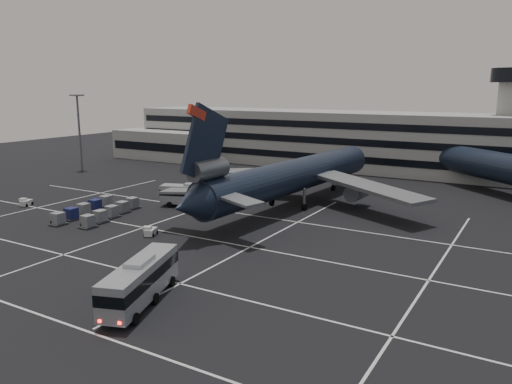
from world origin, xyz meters
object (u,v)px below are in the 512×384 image
Objects in this scene: trijet_main at (293,176)px; bus_near at (140,279)px; bus_far at (194,194)px; uld_cluster at (98,211)px; tug_a at (26,202)px.

trijet_main reaches higher than bus_near.
bus_far reaches higher than uld_cluster.
uld_cluster is (-28.52, 20.64, -1.45)m from bus_near.
uld_cluster is at bearing -15.68° from tug_a.
uld_cluster is at bearing 125.49° from bus_near.
bus_near is 1.08× the size of bus_far.
trijet_main is 4.59× the size of bus_near.
bus_far is at bearing 101.37° from bus_near.
tug_a is at bearing -175.65° from uld_cluster.
tug_a is 16.18m from uld_cluster.
tug_a is (-39.44, -23.02, -4.65)m from trijet_main.
trijet_main is 23.92× the size of tug_a.
bus_near is at bearing -78.72° from trijet_main.
bus_near reaches higher than bus_far.
trijet_main reaches higher than bus_far.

